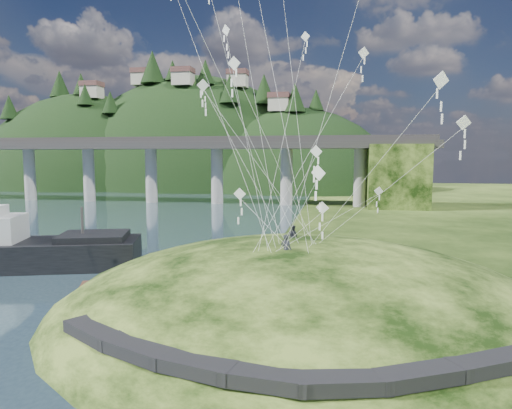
# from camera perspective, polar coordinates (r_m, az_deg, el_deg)

# --- Properties ---
(ground) EXTENTS (320.00, 320.00, 0.00)m
(ground) POSITION_cam_1_polar(r_m,az_deg,el_deg) (31.72, -9.36, -13.70)
(ground) COLOR black
(ground) RESTS_ON ground
(grass_hill) EXTENTS (36.00, 32.00, 13.00)m
(grass_hill) POSITION_cam_1_polar(r_m,az_deg,el_deg) (32.51, 5.91, -15.97)
(grass_hill) COLOR black
(grass_hill) RESTS_ON ground
(footpath) EXTENTS (22.29, 5.84, 0.83)m
(footpath) POSITION_cam_1_polar(r_m,az_deg,el_deg) (20.43, 1.71, -18.87)
(footpath) COLOR black
(footpath) RESTS_ON ground
(bridge) EXTENTS (160.00, 11.00, 15.00)m
(bridge) POSITION_cam_1_polar(r_m,az_deg,el_deg) (104.75, -10.19, 5.48)
(bridge) COLOR #2D2B2B
(bridge) RESTS_ON ground
(far_ridge) EXTENTS (153.00, 70.00, 94.50)m
(far_ridge) POSITION_cam_1_polar(r_m,az_deg,el_deg) (160.59, -9.29, -0.45)
(far_ridge) COLOR black
(far_ridge) RESTS_ON ground
(work_barge) EXTENTS (23.31, 12.49, 7.88)m
(work_barge) POSITION_cam_1_polar(r_m,az_deg,el_deg) (49.15, -28.22, -4.86)
(work_barge) COLOR black
(work_barge) RESTS_ON ground
(wooden_dock) EXTENTS (13.90, 7.51, 1.01)m
(wooden_dock) POSITION_cam_1_polar(r_m,az_deg,el_deg) (38.50, -10.49, -9.45)
(wooden_dock) COLOR #392017
(wooden_dock) RESTS_ON ground
(kite_flyers) EXTENTS (1.01, 5.30, 1.89)m
(kite_flyers) POSITION_cam_1_polar(r_m,az_deg,el_deg) (30.97, 4.31, -3.01)
(kite_flyers) COLOR #22242E
(kite_flyers) RESTS_ON ground
(kite_swarm) EXTENTS (19.30, 17.81, 21.72)m
(kite_swarm) POSITION_cam_1_polar(r_m,az_deg,el_deg) (31.57, 3.38, 17.19)
(kite_swarm) COLOR white
(kite_swarm) RESTS_ON ground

